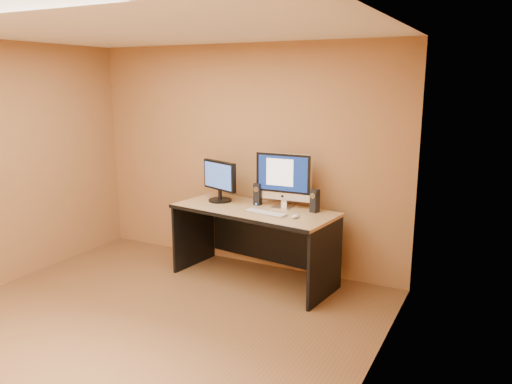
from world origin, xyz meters
TOP-DOWN VIEW (x-y plane):
  - floor at (0.00, 0.00)m, footprint 4.00×4.00m
  - walls at (0.00, 0.00)m, footprint 4.00×4.00m
  - ceiling at (0.00, 0.00)m, footprint 4.00×4.00m
  - desk at (0.39, 1.51)m, footprint 1.87×1.00m
  - imac at (0.64, 1.69)m, footprint 0.64×0.26m
  - second_monitor at (-0.12, 1.64)m, footprint 0.59×0.44m
  - speaker_left at (0.35, 1.69)m, footprint 0.08×0.08m
  - speaker_right at (1.03, 1.67)m, footprint 0.09×0.10m
  - keyboard at (0.59, 1.39)m, footprint 0.49×0.20m
  - mouse at (0.94, 1.37)m, footprint 0.08×0.12m
  - cable_a at (0.73, 1.82)m, footprint 0.05×0.24m
  - cable_b at (0.61, 1.81)m, footprint 0.10×0.18m

SIDE VIEW (x-z plane):
  - floor at x=0.00m, z-range 0.00..0.00m
  - desk at x=0.39m, z-range 0.00..0.82m
  - cable_a at x=0.73m, z-range 0.82..0.83m
  - cable_b at x=0.61m, z-range 0.82..0.83m
  - keyboard at x=0.59m, z-range 0.82..0.84m
  - mouse at x=0.94m, z-range 0.82..0.86m
  - speaker_left at x=0.35m, z-range 0.82..1.07m
  - speaker_right at x=1.03m, z-range 0.82..1.07m
  - second_monitor at x=-0.12m, z-range 0.82..1.29m
  - imac at x=0.64m, z-range 0.82..1.44m
  - walls at x=0.00m, z-range 0.00..2.60m
  - ceiling at x=0.00m, z-range 2.60..2.60m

